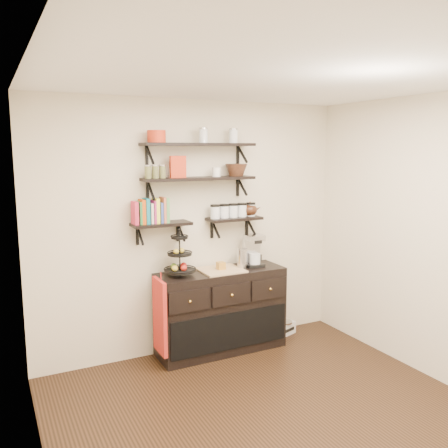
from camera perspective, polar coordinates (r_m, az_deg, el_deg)
The scene contains 23 objects.
floor at distance 4.14m, azimuth 7.08°, elevation -22.95°, with size 3.50×3.50×0.00m, color black.
ceiling at distance 3.55m, azimuth 7.96°, elevation 17.20°, with size 3.50×3.50×0.02m, color white.
back_wall at distance 5.13m, azimuth -3.57°, elevation -0.42°, with size 3.50×0.02×2.70m, color beige.
left_wall at distance 3.03m, azimuth -21.34°, elevation -7.70°, with size 0.02×3.50×2.70m, color beige.
right_wall at distance 4.81m, azimuth 25.02°, elevation -1.89°, with size 0.02×3.50×2.70m, color beige.
shelf_top at distance 4.94m, azimuth -3.06°, elevation 9.50°, with size 1.20×0.27×0.23m.
shelf_mid at distance 4.95m, azimuth -3.02°, elevation 5.45°, with size 1.20×0.27×0.23m.
shelf_low_left at distance 4.86m, azimuth -7.58°, elevation -0.08°, with size 0.60×0.25×0.23m.
shelf_low_right at distance 5.19m, azimuth 1.20°, elevation 0.58°, with size 0.60×0.25×0.23m.
cookbooks at distance 4.81m, azimuth -8.60°, elevation 1.45°, with size 0.36×0.15×0.26m.
glass_canisters at distance 5.17m, azimuth 1.12°, elevation 1.53°, with size 0.54×0.10×0.13m.
sideboard at distance 5.23m, azimuth -0.37°, elevation -10.39°, with size 1.40×0.50×0.92m.
fruit_stand at distance 4.87m, azimuth -5.32°, elevation -4.37°, with size 0.32×0.32×0.47m.
candle at distance 5.08m, azimuth -0.38°, elevation -5.02°, with size 0.08×0.08×0.08m, color #A87526.
coffee_maker at distance 5.27m, azimuth 3.51°, elevation -3.27°, with size 0.21×0.20×0.36m.
thermal_carafe at distance 5.16m, azimuth 2.22°, elevation -4.18°, with size 0.11×0.11×0.22m, color silver.
apron at distance 4.84m, azimuth -7.73°, elevation -10.97°, with size 0.04×0.32×0.76m, color maroon.
radio at distance 5.82m, azimuth 7.31°, elevation -12.27°, with size 0.30×0.23×0.16m.
recipe_box at distance 4.85m, azimuth -5.57°, elevation 6.86°, with size 0.16×0.06×0.22m, color red.
walnut_bowl at distance 5.13m, azimuth 1.48°, elevation 6.52°, with size 0.24×0.24×0.13m, color black, non-canonical shape.
ramekins at distance 5.02m, azimuth -0.93°, elevation 6.27°, with size 0.09×0.09×0.10m, color white.
teapot at distance 5.27m, azimuth 3.14°, elevation 1.83°, with size 0.22×0.16×0.16m, color #331B0F, non-canonical shape.
red_pot at distance 4.77m, azimuth -8.12°, elevation 10.39°, with size 0.18×0.18×0.12m, color red.
Camera 1 is at (-1.99, -2.90, 2.19)m, focal length 38.00 mm.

